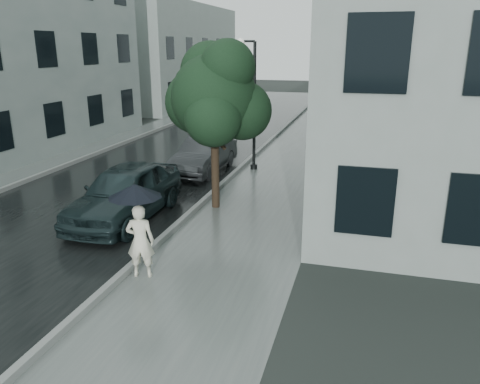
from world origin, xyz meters
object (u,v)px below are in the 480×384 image
(street_tree, at_px, (215,96))
(lamp_post, at_px, (250,97))
(pedestrian, at_px, (140,241))
(car_near, at_px, (125,192))
(car_far, at_px, (204,155))

(street_tree, xyz_separation_m, lamp_post, (-0.13, 4.69, -0.49))
(pedestrian, bearing_deg, car_near, -71.34)
(lamp_post, distance_m, car_far, 2.88)
(lamp_post, bearing_deg, pedestrian, -94.00)
(street_tree, height_order, car_near, street_tree)
(street_tree, distance_m, lamp_post, 4.72)
(street_tree, relative_size, car_near, 1.07)
(street_tree, bearing_deg, pedestrian, -91.21)
(street_tree, bearing_deg, car_far, 114.82)
(street_tree, bearing_deg, lamp_post, 91.58)
(pedestrian, distance_m, car_far, 8.76)
(car_far, bearing_deg, pedestrian, -77.18)
(pedestrian, relative_size, street_tree, 0.33)
(car_near, xyz_separation_m, car_far, (0.39, 5.52, -0.12))
(pedestrian, xyz_separation_m, lamp_post, (-0.03, 9.52, 2.06))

